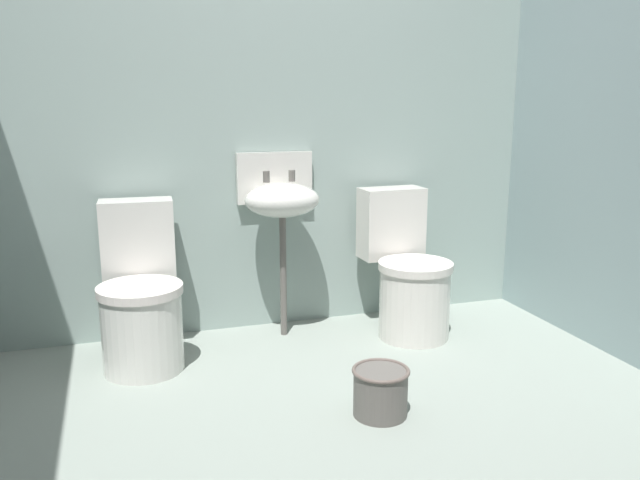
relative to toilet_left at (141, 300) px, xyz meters
The scene contains 6 objects.
ground_plane 1.23m from the toilet_left, 52.11° to the right, with size 3.50×2.95×0.08m, color gray.
wall_back 1.18m from the toilet_left, 29.11° to the left, with size 3.50×0.10×2.32m, color #91A59E.
toilet_left is the anchor object (origin of this frame).
toilet_right 1.42m from the toilet_left, ahead, with size 0.42×0.61×0.78m.
sink 0.89m from the toilet_left, 14.00° to the left, with size 0.42×0.35×0.99m.
bucket 1.26m from the toilet_left, 43.52° to the right, with size 0.24×0.24×0.20m.
Camera 1 is at (-0.80, -2.20, 1.29)m, focal length 36.36 mm.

